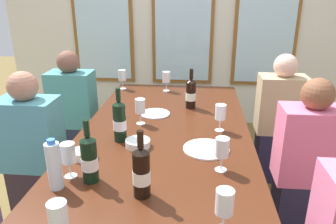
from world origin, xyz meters
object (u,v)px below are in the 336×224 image
dining_table (164,143)px  wine_glass_6 (58,217)px  wine_glass_2 (222,148)px  seated_person_2 (74,116)px  wine_glass_4 (68,154)px  wine_bottle_3 (89,159)px  tasting_bowl_1 (138,143)px  seated_person_3 (278,123)px  wine_glass_3 (220,113)px  wine_bottle_2 (120,121)px  seated_person_4 (34,156)px  tasting_bowl_0 (84,154)px  wine_glass_7 (140,107)px  white_plate_0 (155,114)px  wine_bottle_1 (141,172)px  wine_glass_0 (122,76)px  white_plate_1 (206,149)px  water_bottle (54,165)px  wine_glass_5 (225,203)px  seated_person_5 (305,168)px  wine_bottle_0 (191,93)px  wine_glass_1 (166,78)px

dining_table → wine_glass_6: bearing=-104.7°
wine_glass_2 → seated_person_2: (-1.22, 1.17, -0.34)m
dining_table → wine_glass_4: size_ratio=12.66×
wine_bottle_3 → tasting_bowl_1: bearing=67.8°
wine_glass_2 → seated_person_3: (0.56, 1.20, -0.34)m
wine_glass_6 → seated_person_2: bearing=110.1°
wine_glass_2 → wine_glass_4: size_ratio=1.00×
dining_table → wine_bottle_3: size_ratio=7.21×
tasting_bowl_1 → wine_glass_3: size_ratio=0.82×
wine_bottle_2 → wine_glass_4: size_ratio=1.85×
seated_person_4 → seated_person_3: bearing=23.3°
tasting_bowl_0 → wine_glass_7: bearing=66.4°
white_plate_0 → wine_bottle_1: (0.07, -0.98, 0.11)m
tasting_bowl_0 → wine_glass_6: wine_glass_6 is taller
wine_glass_3 → wine_glass_7: bearing=173.0°
wine_bottle_1 → wine_glass_0: bearing=105.8°
wine_glass_0 → seated_person_2: (-0.41, -0.18, -0.34)m
white_plate_1 → seated_person_4: 1.19m
water_bottle → wine_glass_3: bearing=43.0°
white_plate_0 → water_bottle: (-0.32, -0.96, 0.11)m
tasting_bowl_1 → wine_glass_0: (-0.35, 1.13, 0.10)m
white_plate_1 → wine_bottle_1: (-0.28, -0.46, 0.11)m
wine_glass_5 → wine_glass_3: bearing=87.7°
wine_glass_4 → wine_glass_6: size_ratio=1.00×
white_plate_0 → seated_person_2: 0.93m
wine_bottle_2 → seated_person_5: size_ratio=0.29×
white_plate_0 → dining_table: bearing=-72.8°
wine_bottle_1 → wine_glass_0: size_ratio=1.76×
wine_bottle_1 → wine_glass_0: wine_bottle_1 is taller
wine_bottle_0 → wine_bottle_3: 1.14m
wine_glass_0 → wine_glass_5: bearing=-66.3°
dining_table → seated_person_2: seated_person_2 is taller
wine_bottle_3 → wine_glass_2: 0.63m
wine_glass_1 → wine_glass_7: (-0.09, -0.77, 0.00)m
wine_glass_6 → wine_glass_7: same height
tasting_bowl_0 → wine_glass_2: size_ratio=0.71×
dining_table → wine_glass_2: bearing=-51.7°
wine_bottle_3 → wine_glass_2: (0.61, 0.15, 0.01)m
wine_bottle_0 → wine_bottle_2: bearing=-122.7°
wine_glass_7 → wine_bottle_1: bearing=-79.6°
water_bottle → wine_glass_5: water_bottle is taller
wine_bottle_1 → wine_bottle_2: (-0.22, 0.53, 0.01)m
water_bottle → wine_glass_6: water_bottle is taller
white_plate_0 → wine_glass_7: 0.23m
wine_glass_7 → seated_person_3: seated_person_3 is taller
seated_person_5 → wine_glass_4: bearing=-156.3°
wine_bottle_2 → wine_glass_3: bearing=18.8°
wine_bottle_0 → tasting_bowl_0: size_ratio=2.43×
wine_glass_0 → wine_glass_7: 0.85m
wine_glass_0 → wine_glass_3: size_ratio=1.00×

